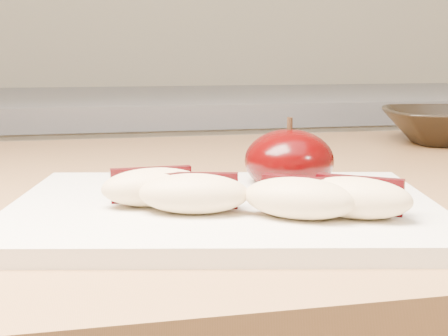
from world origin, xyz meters
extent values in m
cube|color=silver|center=(0.00, 1.20, 0.45)|extent=(2.40, 0.60, 0.90)
cube|color=slate|center=(0.00, 1.20, 0.92)|extent=(2.40, 0.62, 0.04)
cube|color=#91633F|center=(0.00, 0.50, 0.88)|extent=(1.64, 0.64, 0.04)
cube|color=silver|center=(-0.02, 0.35, 0.91)|extent=(0.35, 0.29, 0.01)
ellipsoid|color=#2D0001|center=(0.05, 0.41, 0.93)|extent=(0.08, 0.08, 0.05)
cylinder|color=black|center=(0.05, 0.41, 0.96)|extent=(0.00, 0.00, 0.01)
ellipsoid|color=#DABC8A|center=(-0.07, 0.35, 0.93)|extent=(0.08, 0.04, 0.03)
cube|color=black|center=(-0.07, 0.37, 0.93)|extent=(0.06, 0.01, 0.03)
ellipsoid|color=#DABC8A|center=(-0.04, 0.32, 0.93)|extent=(0.08, 0.05, 0.03)
cube|color=black|center=(-0.04, 0.34, 0.93)|extent=(0.06, 0.02, 0.03)
ellipsoid|color=#DABC8A|center=(0.02, 0.29, 0.93)|extent=(0.08, 0.07, 0.03)
cube|color=black|center=(0.03, 0.31, 0.93)|extent=(0.05, 0.04, 0.03)
ellipsoid|color=#DABC8A|center=(0.06, 0.29, 0.93)|extent=(0.08, 0.07, 0.03)
cube|color=black|center=(0.07, 0.30, 0.93)|extent=(0.05, 0.04, 0.03)
camera|label=1|loc=(-0.11, -0.09, 1.02)|focal=50.00mm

